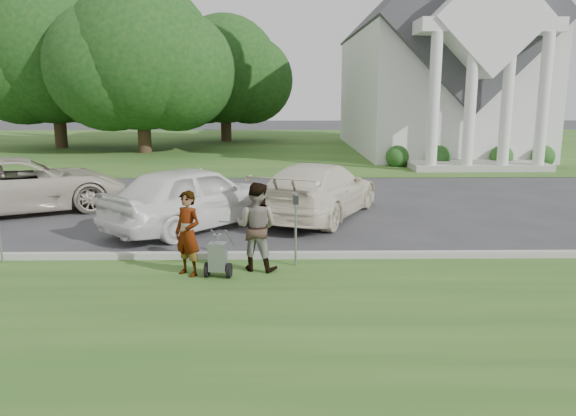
{
  "coord_description": "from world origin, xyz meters",
  "views": [
    {
      "loc": [
        -0.11,
        -10.93,
        3.48
      ],
      "look_at": [
        0.05,
        0.0,
        1.22
      ],
      "focal_mm": 35.0,
      "sensor_mm": 36.0,
      "label": 1
    }
  ],
  "objects_px": {
    "tree_back": "(225,74)",
    "parking_meter_near": "(296,221)",
    "tree_left": "(140,63)",
    "person_left": "(188,234)",
    "striping_cart": "(218,258)",
    "car_b": "(194,197)",
    "tree_far": "(54,56)",
    "church": "(434,50)",
    "car_a": "(23,185)",
    "car_c": "(319,190)",
    "person_right": "(256,227)"
  },
  "relations": [
    {
      "from": "person_right",
      "to": "car_c",
      "type": "distance_m",
      "value": 5.08
    },
    {
      "from": "tree_left",
      "to": "parking_meter_near",
      "type": "bearing_deg",
      "value": -69.48
    },
    {
      "from": "striping_cart",
      "to": "car_a",
      "type": "xyz_separation_m",
      "value": [
        -6.39,
        6.13,
        0.41
      ]
    },
    {
      "from": "person_left",
      "to": "parking_meter_near",
      "type": "relative_size",
      "value": 1.1
    },
    {
      "from": "striping_cart",
      "to": "person_left",
      "type": "xyz_separation_m",
      "value": [
        -0.58,
        0.14,
        0.43
      ]
    },
    {
      "from": "striping_cart",
      "to": "person_right",
      "type": "distance_m",
      "value": 0.98
    },
    {
      "from": "church",
      "to": "striping_cart",
      "type": "distance_m",
      "value": 26.49
    },
    {
      "from": "person_left",
      "to": "parking_meter_near",
      "type": "bearing_deg",
      "value": 50.82
    },
    {
      "from": "church",
      "to": "car_b",
      "type": "bearing_deg",
      "value": -119.81
    },
    {
      "from": "tree_left",
      "to": "car_b",
      "type": "distance_m",
      "value": 19.96
    },
    {
      "from": "church",
      "to": "person_right",
      "type": "bearing_deg",
      "value": -112.33
    },
    {
      "from": "person_left",
      "to": "car_c",
      "type": "relative_size",
      "value": 0.31
    },
    {
      "from": "car_b",
      "to": "car_c",
      "type": "height_order",
      "value": "car_b"
    },
    {
      "from": "person_right",
      "to": "parking_meter_near",
      "type": "height_order",
      "value": "person_right"
    },
    {
      "from": "tree_back",
      "to": "car_b",
      "type": "bearing_deg",
      "value": -86.38
    },
    {
      "from": "tree_back",
      "to": "parking_meter_near",
      "type": "distance_m",
      "value": 30.48
    },
    {
      "from": "striping_cart",
      "to": "parking_meter_near",
      "type": "bearing_deg",
      "value": 32.06
    },
    {
      "from": "church",
      "to": "tree_far",
      "type": "height_order",
      "value": "church"
    },
    {
      "from": "church",
      "to": "person_right",
      "type": "relative_size",
      "value": 13.71
    },
    {
      "from": "striping_cart",
      "to": "car_b",
      "type": "height_order",
      "value": "car_b"
    },
    {
      "from": "person_left",
      "to": "car_a",
      "type": "relative_size",
      "value": 0.28
    },
    {
      "from": "person_right",
      "to": "car_c",
      "type": "height_order",
      "value": "person_right"
    },
    {
      "from": "parking_meter_near",
      "to": "car_a",
      "type": "xyz_separation_m",
      "value": [
        -7.88,
        5.44,
        -0.14
      ]
    },
    {
      "from": "church",
      "to": "car_c",
      "type": "bearing_deg",
      "value": -113.46
    },
    {
      "from": "church",
      "to": "tree_back",
      "type": "xyz_separation_m",
      "value": [
        -13.01,
        6.87,
        -1.21
      ]
    },
    {
      "from": "tree_far",
      "to": "church",
      "type": "bearing_deg",
      "value": -4.66
    },
    {
      "from": "tree_back",
      "to": "tree_left",
      "type": "bearing_deg",
      "value": -116.57
    },
    {
      "from": "church",
      "to": "person_right",
      "type": "height_order",
      "value": "church"
    },
    {
      "from": "tree_far",
      "to": "car_c",
      "type": "bearing_deg",
      "value": -53.63
    },
    {
      "from": "striping_cart",
      "to": "car_c",
      "type": "height_order",
      "value": "car_c"
    },
    {
      "from": "church",
      "to": "tree_far",
      "type": "distance_m",
      "value": 23.09
    },
    {
      "from": "tree_back",
      "to": "parking_meter_near",
      "type": "relative_size",
      "value": 6.41
    },
    {
      "from": "person_right",
      "to": "car_b",
      "type": "relative_size",
      "value": 0.36
    },
    {
      "from": "car_a",
      "to": "car_c",
      "type": "bearing_deg",
      "value": -123.12
    },
    {
      "from": "church",
      "to": "car_c",
      "type": "relative_size",
      "value": 4.52
    },
    {
      "from": "church",
      "to": "person_right",
      "type": "xyz_separation_m",
      "value": [
        -9.58,
        -23.31,
        -5.06
      ]
    },
    {
      "from": "striping_cart",
      "to": "car_a",
      "type": "height_order",
      "value": "car_a"
    },
    {
      "from": "tree_far",
      "to": "car_b",
      "type": "height_order",
      "value": "tree_far"
    },
    {
      "from": "tree_left",
      "to": "car_a",
      "type": "relative_size",
      "value": 1.83
    },
    {
      "from": "tree_left",
      "to": "person_left",
      "type": "bearing_deg",
      "value": -74.75
    },
    {
      "from": "person_left",
      "to": "car_b",
      "type": "relative_size",
      "value": 0.34
    },
    {
      "from": "tree_far",
      "to": "car_b",
      "type": "relative_size",
      "value": 2.37
    },
    {
      "from": "parking_meter_near",
      "to": "car_b",
      "type": "xyz_separation_m",
      "value": [
        -2.53,
        3.31,
        -0.11
      ]
    },
    {
      "from": "person_left",
      "to": "car_a",
      "type": "xyz_separation_m",
      "value": [
        -5.8,
        5.99,
        -0.02
      ]
    },
    {
      "from": "car_c",
      "to": "tree_left",
      "type": "bearing_deg",
      "value": -38.34
    },
    {
      "from": "church",
      "to": "person_left",
      "type": "height_order",
      "value": "church"
    },
    {
      "from": "car_c",
      "to": "parking_meter_near",
      "type": "bearing_deg",
      "value": 104.71
    },
    {
      "from": "striping_cart",
      "to": "person_right",
      "type": "xyz_separation_m",
      "value": [
        0.72,
        0.45,
        0.48
      ]
    },
    {
      "from": "car_c",
      "to": "person_right",
      "type": "bearing_deg",
      "value": 96.45
    },
    {
      "from": "tree_back",
      "to": "person_right",
      "type": "xyz_separation_m",
      "value": [
        3.43,
        -30.19,
        -3.85
      ]
    }
  ]
}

